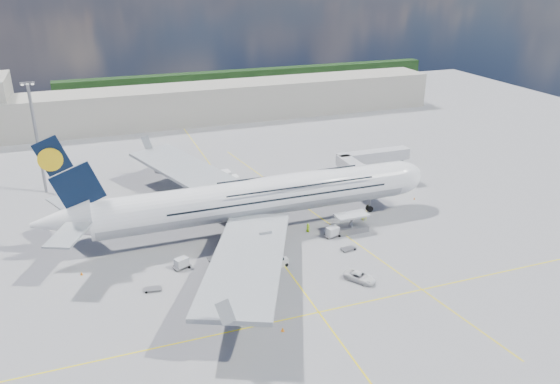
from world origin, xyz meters
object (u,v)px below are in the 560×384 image
object	(u,v)px
cargo_loader	(350,225)
dolly_row_c	(251,257)
dolly_row_b	(216,258)
dolly_nose_far	(348,248)
baggage_tug	(280,262)
cone_wing_left_inner	(176,214)
crew_tug	(266,289)
cone_wing_left_outer	(197,177)
catering_truck_outer	(166,163)
cone_wing_right_outer	(283,329)
light_mast	(37,137)
dolly_row_a	(153,289)
catering_truck_inner	(222,181)
dolly_nose_near	(332,232)
crew_van	(308,228)
crew_nose	(366,216)
cone_wing_right_inner	(232,296)
airliner	(258,197)
crew_wing	(184,263)
service_van	(360,277)
crew_loader	(363,218)
jet_bridge	(367,162)
cone_tail	(81,273)
cone_nose	(414,198)
dolly_back	(182,263)

from	to	relation	value
cargo_loader	dolly_row_c	bearing A→B (deg)	-166.75
dolly_row_b	dolly_nose_far	world-z (taller)	dolly_row_b
baggage_tug	cone_wing_left_inner	size ratio (longest dim) A/B	4.75
crew_tug	cone_wing_left_outer	bearing A→B (deg)	84.72
dolly_row_b	catering_truck_outer	size ratio (longest dim) A/B	0.44
cone_wing_right_outer	light_mast	bearing A→B (deg)	116.27
dolly_row_a	catering_truck_inner	xyz separation A→B (m)	(21.36, 37.99, 1.79)
dolly_nose_near	crew_van	world-z (taller)	dolly_nose_near
dolly_row_a	crew_nose	size ratio (longest dim) A/B	1.49
cone_wing_right_inner	crew_nose	bearing A→B (deg)	28.32
airliner	dolly_row_a	world-z (taller)	airliner
catering_truck_inner	light_mast	bearing A→B (deg)	158.12
crew_nose	light_mast	bearing A→B (deg)	128.46
dolly_row_a	cone_wing_right_outer	bearing A→B (deg)	-38.59
crew_wing	crew_tug	distance (m)	16.52
dolly_row_b	crew_nose	size ratio (longest dim) A/B	1.49
dolly_row_c	cargo_loader	bearing A→B (deg)	19.76
dolly_row_c	catering_truck_inner	distance (m)	35.18
dolly_nose_near	catering_truck_inner	world-z (taller)	catering_truck_inner
service_van	crew_loader	bearing A→B (deg)	26.65
light_mast	crew_loader	bearing A→B (deg)	-32.47
airliner	crew_loader	bearing A→B (deg)	-10.79
dolly_nose_near	airliner	bearing A→B (deg)	129.78
jet_bridge	cone_wing_right_inner	distance (m)	52.81
jet_bridge	light_mast	distance (m)	74.11
dolly_row_c	cone_tail	xyz separation A→B (m)	(-28.18, 5.95, -0.82)
dolly_nose_near	cone_tail	size ratio (longest dim) A/B	5.72
jet_bridge	cargo_loader	xyz separation A→B (m)	(-12.99, -18.04, -5.60)
crew_tug	cone_wing_right_outer	size ratio (longest dim) A/B	2.43
crew_wing	crew_van	xyz separation A→B (m)	(25.52, 5.42, -0.05)
airliner	crew_tug	size ratio (longest dim) A/B	51.50
cargo_loader	dolly_row_b	xyz separation A→B (m)	(-27.62, -1.99, -0.93)
dolly_row_b	cone_wing_right_outer	xyz separation A→B (m)	(4.09, -23.35, -0.02)
crew_loader	crew_van	distance (m)	12.41
catering_truck_outer	cone_nose	bearing A→B (deg)	-41.44
crew_wing	cone_nose	size ratio (longest dim) A/B	3.94
catering_truck_inner	service_van	world-z (taller)	catering_truck_inner
light_mast	dolly_back	world-z (taller)	light_mast
dolly_row_a	cone_wing_right_outer	size ratio (longest dim) A/B	4.60
cone_wing_right_inner	cone_tail	distance (m)	26.87
cone_tail	catering_truck_inner	bearing A→B (deg)	42.19
airliner	dolly_row_a	distance (m)	28.36
cargo_loader	crew_wing	size ratio (longest dim) A/B	4.46
cargo_loader	service_van	bearing A→B (deg)	-111.77
dolly_nose_far	crew_loader	bearing A→B (deg)	38.51
cone_wing_right_inner	dolly_row_b	bearing A→B (deg)	87.92
dolly_back	crew_van	bearing A→B (deg)	-12.66
airliner	cone_nose	size ratio (longest dim) A/B	162.70
catering_truck_outer	dolly_nose_far	bearing A→B (deg)	-69.26
light_mast	cone_nose	world-z (taller)	light_mast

